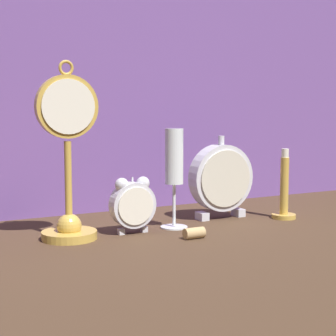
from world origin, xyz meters
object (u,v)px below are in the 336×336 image
at_px(champagne_flute, 174,165).
at_px(brass_candlestick, 284,195).
at_px(mantel_clock_silver, 221,178).
at_px(wine_cork, 192,233).
at_px(pocket_watch_on_stand, 68,169).
at_px(alarm_clock_twin_bell, 133,202).

distance_m(champagne_flute, brass_candlestick, 0.29).
relative_size(mantel_clock_silver, brass_candlestick, 1.18).
xyz_separation_m(brass_candlestick, wine_cork, (-0.29, -0.08, -0.04)).
distance_m(champagne_flute, wine_cork, 0.16).
distance_m(mantel_clock_silver, brass_candlestick, 0.15).
xyz_separation_m(pocket_watch_on_stand, alarm_clock_twin_bell, (0.13, -0.01, -0.07)).
relative_size(pocket_watch_on_stand, brass_candlestick, 2.14).
bearing_deg(champagne_flute, pocket_watch_on_stand, 178.89).
xyz_separation_m(mantel_clock_silver, brass_candlestick, (0.13, -0.07, -0.04)).
bearing_deg(wine_cork, mantel_clock_silver, 41.99).
relative_size(mantel_clock_silver, wine_cork, 4.57).
bearing_deg(champagne_flute, alarm_clock_twin_bell, -175.64).
bearing_deg(alarm_clock_twin_bell, brass_candlestick, -3.19).
xyz_separation_m(champagne_flute, brass_candlestick, (0.28, -0.03, -0.08)).
relative_size(pocket_watch_on_stand, champagne_flute, 1.63).
bearing_deg(brass_candlestick, mantel_clock_silver, 151.63).
height_order(pocket_watch_on_stand, alarm_clock_twin_bell, pocket_watch_on_stand).
bearing_deg(brass_candlestick, wine_cork, -165.14).
height_order(mantel_clock_silver, brass_candlestick, mantel_clock_silver).
height_order(alarm_clock_twin_bell, mantel_clock_silver, mantel_clock_silver).
bearing_deg(pocket_watch_on_stand, brass_candlestick, -3.73).
distance_m(alarm_clock_twin_bell, champagne_flute, 0.12).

